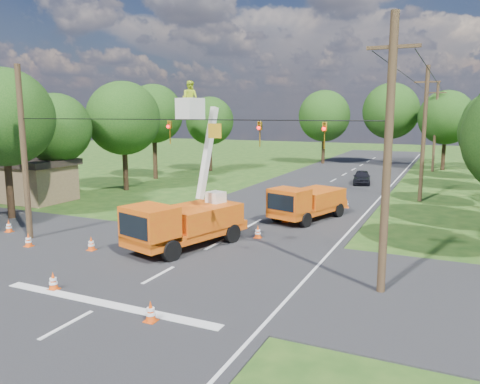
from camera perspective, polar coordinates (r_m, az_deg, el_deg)
The scene contains 31 objects.
ground at distance 37.35m, azimuth 7.72°, elevation -0.62°, with size 140.00×140.00×0.00m, color #1D4414.
road_main at distance 37.35m, azimuth 7.72°, elevation -0.62°, with size 12.00×100.00×0.06m, color black.
road_cross at distance 21.26m, azimuth -6.81°, elevation -8.48°, with size 56.00×10.00×0.07m, color black.
stop_bar at distance 17.33m, azimuth -16.05°, elevation -13.09°, with size 9.00×0.45×0.02m, color silver.
edge_line at distance 36.15m, azimuth 16.24°, elevation -1.26°, with size 0.12×90.00×0.02m, color silver.
bucket_truck at distance 22.98m, azimuth -6.79°, elevation -2.72°, with size 4.06×6.80×8.09m.
second_truck at distance 29.13m, azimuth 8.13°, elevation -1.24°, with size 3.78×6.22×2.19m.
ground_worker at distance 22.86m, azimuth -8.02°, elevation -5.01°, with size 0.61×0.40×1.68m, color orange.
distant_car at distance 45.20m, azimuth 14.63°, elevation 1.76°, with size 1.53×3.79×1.29m, color black.
traffic_cone_0 at distance 19.14m, azimuth -21.81°, elevation -10.06°, with size 0.38×0.38×0.71m.
traffic_cone_1 at distance 15.56m, azimuth -10.85°, elevation -14.12°, with size 0.38×0.38×0.71m.
traffic_cone_2 at distance 24.86m, azimuth 2.19°, elevation -4.88°, with size 0.38×0.38×0.71m.
traffic_cone_3 at distance 28.50m, azimuth 5.58°, elevation -3.04°, with size 0.38×0.38×0.71m.
traffic_cone_4 at distance 23.78m, azimuth -17.68°, elevation -6.01°, with size 0.38×0.38×0.71m.
traffic_cone_5 at distance 25.55m, azimuth -24.39°, elevation -5.35°, with size 0.38×0.38×0.71m.
traffic_cone_6 at distance 29.08m, azimuth -26.35°, elevation -3.75°, with size 0.38×0.38×0.71m.
traffic_cone_7 at distance 33.50m, azimuth 12.82°, elevation -1.33°, with size 0.38×0.38×0.71m.
pole_right_near at distance 17.39m, azimuth 17.56°, elevation 4.32°, with size 1.80×0.30×10.00m.
pole_right_mid at distance 37.28m, azimuth 21.51°, elevation 6.69°, with size 1.80×0.30×10.00m.
pole_right_far at distance 57.25m, azimuth 22.72°, elevation 7.40°, with size 1.80×0.30×10.00m.
pole_left at distance 26.56m, azimuth -24.84°, elevation 4.24°, with size 0.30×0.30×9.00m.
signal_span at distance 19.15m, azimuth -1.43°, elevation 7.52°, with size 18.00×0.29×1.07m.
shed at distance 38.46m, azimuth -23.79°, elevation 1.38°, with size 5.50×4.50×3.15m.
tree_left_b at distance 32.24m, azimuth -26.85°, elevation 8.11°, with size 6.00×6.00×9.32m.
tree_left_c at distance 37.73m, azimuth -21.52°, elevation 7.22°, with size 5.20×5.20×8.06m.
tree_left_d at distance 41.16m, azimuth -14.03°, elevation 8.70°, with size 6.20×6.20×9.24m.
tree_left_e at distance 47.84m, azimuth -10.47°, elevation 9.35°, with size 5.80×5.80×9.41m.
tree_left_f at distance 53.62m, azimuth -3.70°, elevation 8.64°, with size 5.40×5.40×8.40m.
tree_far_a at distance 62.19m, azimuth 10.23°, elevation 9.10°, with size 6.60×6.60×9.50m.
tree_far_b at distance 62.66m, azimuth 17.91°, elevation 9.36°, with size 7.00×7.00×10.32m.
tree_far_c at distance 59.20m, azimuth 23.83°, elevation 8.30°, with size 6.20×6.20×9.18m.
Camera 1 is at (10.64, -15.19, 6.58)m, focal length 35.00 mm.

